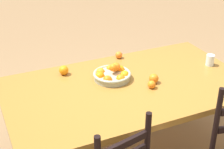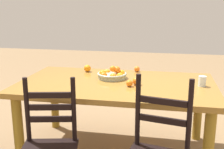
% 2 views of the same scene
% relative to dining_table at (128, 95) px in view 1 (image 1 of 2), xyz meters
% --- Properties ---
extents(dining_table, '(1.88, 1.08, 0.73)m').
position_rel_dining_table_xyz_m(dining_table, '(0.00, 0.00, 0.00)').
color(dining_table, olive).
rests_on(dining_table, ground).
extents(fruit_bowl, '(0.30, 0.30, 0.13)m').
position_rel_dining_table_xyz_m(fruit_bowl, '(0.07, -0.14, 0.13)').
color(fruit_bowl, '#A3A990').
rests_on(fruit_bowl, dining_table).
extents(orange_loose_0, '(0.06, 0.06, 0.06)m').
position_rel_dining_table_xyz_m(orange_loose_0, '(-0.14, 0.12, 0.12)').
color(orange_loose_0, orange).
rests_on(orange_loose_0, dining_table).
extents(orange_loose_1, '(0.07, 0.07, 0.07)m').
position_rel_dining_table_xyz_m(orange_loose_1, '(-0.20, 0.05, 0.13)').
color(orange_loose_1, orange).
rests_on(orange_loose_1, dining_table).
extents(orange_loose_2, '(0.08, 0.08, 0.08)m').
position_rel_dining_table_xyz_m(orange_loose_2, '(0.40, -0.37, 0.13)').
color(orange_loose_2, orange).
rests_on(orange_loose_2, dining_table).
extents(orange_loose_3, '(0.06, 0.06, 0.06)m').
position_rel_dining_table_xyz_m(orange_loose_3, '(-0.15, -0.47, 0.12)').
color(orange_loose_3, orange).
rests_on(orange_loose_3, dining_table).
extents(drinking_glass, '(0.07, 0.07, 0.10)m').
position_rel_dining_table_xyz_m(drinking_glass, '(-0.80, -0.02, 0.14)').
color(drinking_glass, silver).
rests_on(drinking_glass, dining_table).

